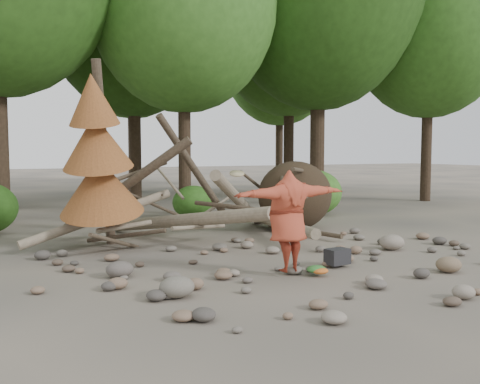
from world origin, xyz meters
name	(u,v)px	position (x,y,z in m)	size (l,w,h in m)	color
ground	(295,268)	(0.00, 0.00, 0.00)	(120.00, 120.00, 0.00)	#514C44
deadfall_pile	(278,198)	(2.02, 4.24, 0.95)	(8.55, 5.24, 3.30)	#332619
dead_conifer	(98,158)	(-3.12, 3.37, 2.11)	(2.06, 2.16, 4.35)	#4C3F30
bush_mid	(193,202)	(0.80, 7.80, 0.56)	(1.40, 1.40, 1.12)	#32671D
bush_right	(313,192)	(5.00, 7.00, 0.80)	(2.00, 2.00, 1.60)	#3E7A26
frisbee_thrower	(288,221)	(-0.44, -0.46, 1.01)	(2.40, 0.69, 1.89)	#AA3D26
backpack	(337,259)	(0.80, -0.28, 0.15)	(0.46, 0.30, 0.30)	black
cloth_green	(316,272)	(0.02, -0.71, 0.07)	(0.37, 0.31, 0.14)	#31712D
cloth_orange	(320,274)	(0.04, -0.81, 0.06)	(0.31, 0.25, 0.11)	#C25E21
boulder_front_left	(177,287)	(-2.76, -0.99, 0.17)	(0.56, 0.51, 0.34)	slate
boulder_front_right	(449,265)	(2.42, -1.55, 0.15)	(0.49, 0.44, 0.30)	#78634B
boulder_mid_right	(392,242)	(3.01, 0.68, 0.18)	(0.59, 0.53, 0.36)	gray
boulder_mid_left	(120,269)	(-3.27, 0.70, 0.15)	(0.50, 0.45, 0.30)	#5D544E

